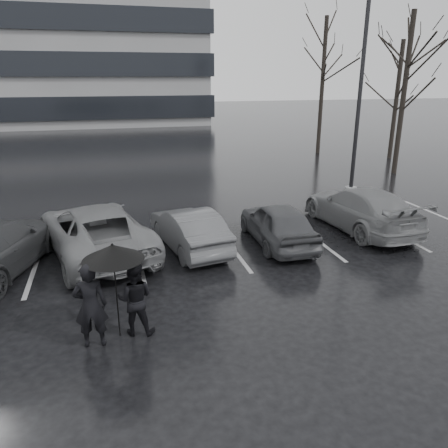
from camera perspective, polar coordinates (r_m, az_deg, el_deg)
name	(u,v)px	position (r m, az deg, el deg)	size (l,w,h in m)	color
ground	(230,276)	(11.47, 0.79, -6.82)	(160.00, 160.00, 0.00)	black
car_main	(278,223)	(13.54, 7.03, 0.09)	(1.53, 3.81, 1.30)	black
car_west_a	(189,229)	(13.06, -4.61, -0.64)	(1.32, 3.79, 1.25)	#2F2F32
car_west_b	(95,230)	(13.14, -16.46, -0.71)	(2.47, 5.35, 1.49)	#4F4F52
car_east	(360,208)	(15.45, 17.36, 1.97)	(2.00, 4.92, 1.43)	#4F4F52
pedestrian_left	(90,306)	(8.72, -17.04, -10.15)	(0.62, 0.41, 1.71)	black
pedestrian_right	(135,299)	(8.96, -11.57, -9.53)	(0.74, 0.58, 1.53)	black
umbrella	(113,252)	(8.48, -14.32, -3.59)	(1.17, 1.17, 1.99)	black
lamp_post	(360,88)	(19.98, 17.40, 16.60)	(0.54, 0.54, 9.78)	gray
stall_stripes	(183,245)	(13.55, -5.36, -2.75)	(19.72, 5.00, 0.00)	#9D9D9F
tree_east	(404,96)	(24.88, 22.40, 15.23)	(0.26, 0.26, 8.00)	black
tree_ne	(396,101)	(29.60, 21.56, 14.71)	(0.26, 0.26, 7.00)	black
tree_north	(322,87)	(30.30, 12.69, 17.01)	(0.26, 0.26, 8.50)	black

